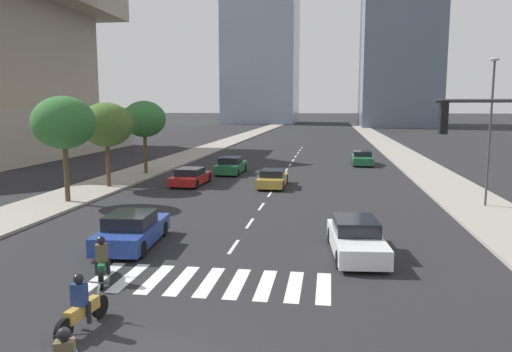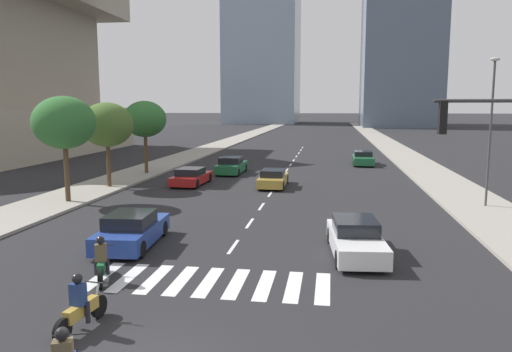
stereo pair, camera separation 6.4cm
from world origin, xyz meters
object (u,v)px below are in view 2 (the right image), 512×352
object	(u,v)px
motorcycle_lead	(102,263)
sedan_blue_5	(132,230)
street_lamp_east	(491,122)
motorcycle_third	(81,307)
sedan_white_4	(356,239)
sedan_green_0	(363,159)
sedan_green_2	(231,166)
sedan_gold_3	(273,179)
street_tree_second	(107,125)
sedan_red_1	(191,177)
street_tree_nearest	(64,123)
street_tree_third	(145,119)

from	to	relation	value
motorcycle_lead	sedan_blue_5	distance (m)	4.00
street_lamp_east	motorcycle_third	bearing A→B (deg)	-130.27
sedan_white_4	sedan_blue_5	xyz separation A→B (m)	(-8.78, -0.12, 0.01)
sedan_green_0	street_lamp_east	distance (m)	20.79
sedan_green_0	sedan_green_2	distance (m)	13.71
sedan_gold_3	street_lamp_east	distance (m)	14.15
motorcycle_third	sedan_green_2	xyz separation A→B (m)	(-2.05, 28.85, 0.06)
motorcycle_lead	sedan_green_2	size ratio (longest dim) A/B	0.42
sedan_green_2	street_tree_second	xyz separation A→B (m)	(-6.73, -8.55, 3.66)
sedan_green_2	sedan_white_4	world-z (taller)	sedan_green_2
sedan_green_0	street_lamp_east	world-z (taller)	street_lamp_east
sedan_gold_3	motorcycle_third	bearing A→B (deg)	174.66
sedan_white_4	street_tree_second	size ratio (longest dim) A/B	0.86
sedan_green_2	sedan_white_4	distance (m)	23.28
motorcycle_lead	sedan_green_2	world-z (taller)	motorcycle_lead
sedan_red_1	motorcycle_third	bearing A→B (deg)	-168.22
motorcycle_third	street_tree_nearest	world-z (taller)	street_tree_nearest
sedan_white_4	street_tree_nearest	xyz separation A→B (m)	(-15.84, 7.52, 4.00)
sedan_red_1	street_tree_nearest	size ratio (longest dim) A/B	0.77
sedan_red_1	sedan_white_4	size ratio (longest dim) A/B	0.95
sedan_green_0	sedan_gold_3	distance (m)	15.76
sedan_gold_3	motorcycle_lead	bearing A→B (deg)	170.57
sedan_blue_5	sedan_green_2	bearing A→B (deg)	-3.23
motorcycle_lead	street_tree_third	bearing A→B (deg)	-4.18
motorcycle_third	sedan_green_0	distance (m)	37.90
street_lamp_east	street_tree_second	size ratio (longest dim) A/B	1.40
sedan_green_2	street_tree_third	xyz separation A→B (m)	(-6.73, -1.71, 3.86)
motorcycle_third	street_tree_second	world-z (taller)	street_tree_second
motorcycle_lead	sedan_white_4	world-z (taller)	motorcycle_lead
sedan_gold_3	street_tree_second	world-z (taller)	street_tree_second
sedan_red_1	sedan_white_4	xyz separation A→B (m)	(10.75, -15.19, 0.05)
sedan_red_1	street_tree_nearest	distance (m)	10.06
street_tree_nearest	street_tree_second	bearing A→B (deg)	90.00
sedan_gold_3	street_tree_third	xyz separation A→B (m)	(-10.95, 4.49, 3.94)
street_lamp_east	street_tree_third	world-z (taller)	street_lamp_east
sedan_green_2	sedan_blue_5	size ratio (longest dim) A/B	1.00
sedan_white_4	sedan_blue_5	world-z (taller)	sedan_blue_5
motorcycle_third	sedan_blue_5	world-z (taller)	motorcycle_third
sedan_gold_3	sedan_blue_5	size ratio (longest dim) A/B	0.96
sedan_green_0	street_tree_second	xyz separation A→B (m)	(-17.92, -16.48, 3.70)
sedan_green_2	street_tree_nearest	distance (m)	15.95
sedan_green_2	street_tree_second	distance (m)	11.48
sedan_gold_3	sedan_white_4	world-z (taller)	sedan_white_4
street_lamp_east	sedan_red_1	bearing A→B (deg)	163.20
motorcycle_lead	sedan_green_0	size ratio (longest dim) A/B	0.42
sedan_red_1	sedan_blue_5	xyz separation A→B (m)	(1.97, -15.32, 0.06)
street_tree_nearest	street_tree_second	world-z (taller)	street_tree_nearest
sedan_blue_5	street_tree_third	bearing A→B (deg)	15.49
street_tree_nearest	street_tree_third	xyz separation A→B (m)	(0.00, 12.20, -0.11)
sedan_green_0	street_lamp_east	size ratio (longest dim) A/B	0.60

